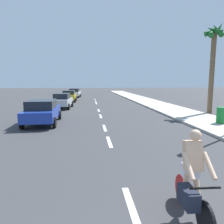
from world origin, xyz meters
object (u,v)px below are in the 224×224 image
Objects in this scene: parked_car_blue at (42,111)px; parked_car_silver at (62,100)px; parked_car_white at (75,93)px; palm_tree_mid at (213,49)px; trash_bin_near at (221,115)px; cyclist at (192,180)px; parked_car_yellow at (69,96)px.

parked_car_silver is (0.29, 8.13, -0.01)m from parked_car_blue.
parked_car_silver is 16.24m from parked_car_white.
palm_tree_mid is 7.47× the size of trash_bin_near.
cyclist reaches higher than parked_car_blue.
cyclist is at bearing -65.76° from parked_car_blue.
trash_bin_near is (11.06, -17.44, -0.19)m from parked_car_yellow.
cyclist is at bearing -122.28° from palm_tree_mid.
parked_car_white is (0.18, 16.24, 0.00)m from parked_car_silver.
parked_car_silver is at bearing 86.22° from parked_car_blue.
parked_car_blue is 4.43× the size of trash_bin_near.
cyclist is 0.24× the size of palm_tree_mid.
trash_bin_near is (10.87, -26.13, -0.19)m from parked_car_white.
cyclist is 10.63m from trash_bin_near.
parked_car_silver is 0.52× the size of palm_tree_mid.
parked_car_blue is at bearing -88.84° from parked_car_silver.
parked_car_yellow is 8.70m from parked_car_white.
cyclist reaches higher than parked_car_yellow.
cyclist reaches higher than trash_bin_near.
palm_tree_mid is at bearing -19.69° from parked_car_silver.
parked_car_blue and parked_car_yellow have the same top height.
cyclist is 1.80× the size of trash_bin_near.
palm_tree_mid is (12.94, -5.46, 4.53)m from parked_car_silver.
parked_car_blue is 0.59× the size of palm_tree_mid.
parked_car_white is at bearing -80.06° from cyclist.
palm_tree_mid is at bearing 9.65° from parked_car_blue.
palm_tree_mid reaches higher than parked_car_silver.
cyclist is at bearing -80.08° from parked_car_yellow.
cyclist is at bearing -126.48° from trash_bin_near.
parked_car_blue is (-5.03, 10.31, 0.01)m from cyclist.
cyclist is 34.97m from parked_car_white.
parked_car_yellow is (-0.01, 7.55, 0.00)m from parked_car_silver.
parked_car_blue and parked_car_white have the same top height.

